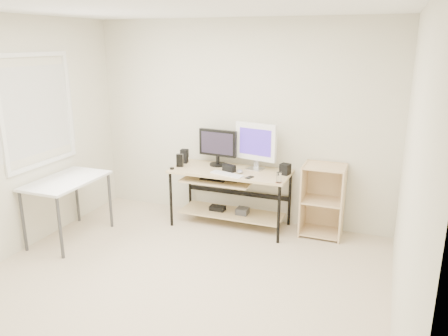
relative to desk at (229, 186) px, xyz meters
The scene contains 16 objects.
room 1.80m from the desk, 93.95° to the right, with size 4.01×4.01×2.62m.
desk is the anchor object (origin of this frame).
side_table 1.97m from the desk, 147.35° to the right, with size 0.60×1.00×0.75m.
shelf_unit 1.19m from the desk, ahead, with size 0.50×0.40×0.90m.
black_monitor 0.55m from the desk, 144.58° to the left, with size 0.52×0.22×0.47m.
white_imac 0.65m from the desk, 25.03° to the left, with size 0.56×0.18×0.59m.
keyboard 0.31m from the desk, 75.26° to the right, with size 0.43×0.12×0.02m, color white.
mouse 0.30m from the desk, 23.96° to the right, with size 0.08×0.12×0.04m, color #ACACB1.
center_speaker 0.26m from the desk, 66.24° to the right, with size 0.17×0.08×0.09m, color black.
speaker_left 0.74m from the desk, behind, with size 0.10×0.10×0.19m.
speaker_right 0.77m from the desk, ahead, with size 0.11×0.11×0.13m, color black.
audio_controller 0.71m from the desk, behind, with size 0.08×0.05×0.17m, color black.
volume_puck 0.76m from the desk, 161.58° to the right, with size 0.06×0.06×0.02m, color black.
smartphone 0.46m from the desk, 32.36° to the right, with size 0.06×0.11×0.01m, color black.
coaster 0.80m from the desk, 21.37° to the right, with size 0.08×0.08×0.01m, color #9B6746.
drinking_glass 0.82m from the desk, 21.37° to the right, with size 0.06×0.06×0.12m, color white.
Camera 1 is at (1.82, -3.30, 2.32)m, focal length 35.00 mm.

